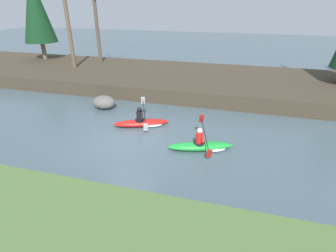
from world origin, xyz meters
TOP-DOWN VIEW (x-y plane):
  - ground_plane at (0.00, 0.00)m, footprint 90.00×90.00m
  - riverbank_far at (0.00, 8.91)m, footprint 44.00×8.03m
  - conifer_tree_far_left at (-12.45, 10.72)m, footprint 2.69×2.69m
  - bare_tree_upstream at (-8.01, 8.63)m, footprint 3.65×3.61m
  - bare_tree_mid_upstream at (-7.01, 10.97)m, footprint 3.54×3.50m
  - kayaker_lead at (3.34, 0.26)m, footprint 2.75×2.02m
  - kayaker_middle at (0.16, 1.75)m, footprint 2.72×1.97m
  - boulder_midstream at (-2.83, 3.38)m, footprint 1.33×1.04m

SIDE VIEW (x-z plane):
  - ground_plane at x=0.00m, z-range 0.00..0.00m
  - kayaker_lead at x=3.34m, z-range -0.40..0.80m
  - kayaker_middle at x=0.16m, z-range -0.40..0.80m
  - boulder_midstream at x=-2.83m, z-range 0.00..0.75m
  - riverbank_far at x=0.00m, z-range 0.00..0.89m
  - bare_tree_mid_upstream at x=-7.01m, z-range 0.71..7.12m
  - bare_tree_upstream at x=-8.01m, z-range 0.70..7.33m
  - conifer_tree_far_left at x=-12.45m, z-range 1.61..8.52m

